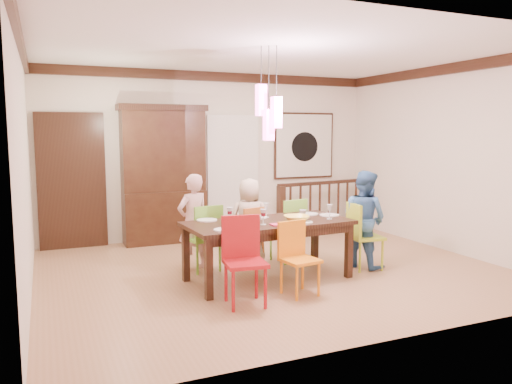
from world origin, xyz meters
name	(u,v)px	position (x,y,z in m)	size (l,w,h in m)	color
floor	(273,270)	(0.00, 0.00, 0.00)	(6.00, 6.00, 0.00)	#AB7B53
ceiling	(274,51)	(0.00, 0.00, 2.90)	(6.00, 6.00, 0.00)	white
wall_back	(214,155)	(0.00, 2.50, 1.45)	(6.00, 6.00, 0.00)	silver
wall_left	(24,170)	(-3.00, 0.00, 1.45)	(5.00, 5.00, 0.00)	silver
wall_right	(448,159)	(3.00, 0.00, 1.45)	(5.00, 5.00, 0.00)	silver
crown_molding	(274,57)	(0.00, 0.00, 2.82)	(6.00, 5.00, 0.16)	black
panel_door	(72,183)	(-2.40, 2.45, 1.05)	(1.04, 0.07, 2.24)	black
white_doorway	(233,177)	(0.35, 2.46, 1.05)	(0.97, 0.05, 2.22)	silver
painting	(304,146)	(1.80, 2.46, 1.60)	(1.25, 0.06, 1.25)	black
pendant_cluster	(269,112)	(-0.24, -0.36, 2.11)	(0.27, 0.21, 1.14)	#FF4CAF
dining_table	(268,228)	(-0.24, -0.36, 0.67)	(2.14, 1.07, 0.75)	black
chair_far_left	(203,233)	(-0.87, 0.36, 0.52)	(0.46, 0.46, 0.90)	#6BB232
chair_far_mid	(248,231)	(-0.17, 0.47, 0.47)	(0.44, 0.44, 0.82)	#C36527
chair_far_right	(287,225)	(0.40, 0.37, 0.52)	(0.49, 0.49, 0.91)	#7FCB40
chair_near_left	(245,256)	(-0.86, -1.13, 0.55)	(0.48, 0.48, 0.96)	#A41118
chair_near_mid	(300,254)	(-0.16, -1.06, 0.48)	(0.43, 0.43, 0.84)	orange
chair_end_right	(366,231)	(1.19, -0.43, 0.52)	(0.46, 0.46, 0.91)	#A5BD24
china_hutch	(164,174)	(-0.96, 2.30, 1.16)	(1.46, 0.46, 2.31)	black
balustrade	(324,206)	(1.97, 1.95, 0.50)	(2.08, 0.36, 0.96)	black
person_far_left	(193,222)	(-0.98, 0.47, 0.65)	(0.48, 0.31, 1.31)	beige
person_far_mid	(250,221)	(-0.14, 0.50, 0.61)	(0.59, 0.39, 1.22)	#C4AF94
person_end_right	(364,219)	(1.23, -0.33, 0.67)	(0.65, 0.51, 1.34)	#3B6BA6
serving_bowl	(297,218)	(0.08, -0.52, 0.79)	(0.31, 0.31, 0.08)	yellow
small_bowl	(253,218)	(-0.41, -0.27, 0.78)	(0.22, 0.22, 0.07)	white
cup_left	(245,221)	(-0.62, -0.52, 0.80)	(0.13, 0.13, 0.10)	silver
cup_right	(303,213)	(0.34, -0.21, 0.79)	(0.09, 0.09, 0.09)	silver
plate_far_left	(207,220)	(-0.94, -0.02, 0.76)	(0.26, 0.26, 0.01)	white
plate_far_mid	(257,217)	(-0.28, -0.10, 0.76)	(0.26, 0.26, 0.01)	white
plate_far_right	(309,214)	(0.48, -0.11, 0.76)	(0.26, 0.26, 0.01)	white
plate_near_left	(225,230)	(-0.94, -0.71, 0.76)	(0.26, 0.26, 0.01)	white
plate_near_mid	(302,222)	(0.10, -0.63, 0.76)	(0.26, 0.26, 0.01)	white
plate_end_right	(330,215)	(0.69, -0.31, 0.76)	(0.26, 0.26, 0.01)	white
wine_glass_a	(230,215)	(-0.71, -0.25, 0.84)	(0.08, 0.08, 0.19)	#590C19
wine_glass_b	(266,210)	(-0.15, -0.10, 0.84)	(0.08, 0.08, 0.19)	silver
wine_glass_c	(263,217)	(-0.39, -0.55, 0.84)	(0.08, 0.08, 0.19)	#590C19
wine_glass_d	(330,212)	(0.55, -0.54, 0.84)	(0.08, 0.08, 0.19)	silver
napkin	(278,225)	(-0.24, -0.65, 0.76)	(0.18, 0.14, 0.01)	#D83359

